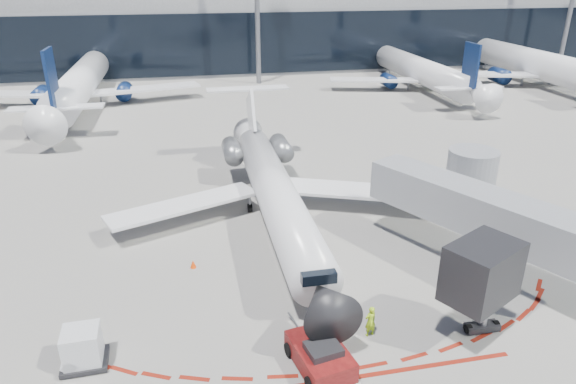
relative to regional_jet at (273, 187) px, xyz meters
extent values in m
plane|color=slate|center=(0.71, -3.78, -2.27)|extent=(260.00, 260.00, 0.00)
cube|color=silver|center=(0.71, -1.78, -2.26)|extent=(0.25, 40.00, 0.01)
cube|color=maroon|center=(0.71, -15.28, -2.26)|extent=(14.00, 0.25, 0.01)
cube|color=#979A9D|center=(0.71, 61.22, 2.73)|extent=(150.00, 24.00, 10.00)
cylinder|color=#979A9D|center=(0.71, 61.22, 7.73)|extent=(150.00, 24.00, 24.00)
cube|color=black|center=(0.71, 49.17, 2.73)|extent=(150.00, 0.20, 9.00)
cube|color=#94969C|center=(9.71, -8.28, 1.33)|extent=(8.22, 12.61, 2.30)
cube|color=black|center=(6.66, -14.02, 1.33)|extent=(3.86, 3.44, 2.60)
cylinder|color=slate|center=(7.46, -13.62, -1.07)|extent=(0.36, 0.36, 2.40)
cube|color=black|center=(7.46, -13.62, -2.05)|extent=(1.60, 0.60, 0.30)
cylinder|color=#94969C|center=(12.76, -2.54, 0.13)|extent=(3.20, 3.20, 4.80)
cylinder|color=black|center=(12.76, -2.54, -2.02)|extent=(4.00, 4.00, 0.50)
cylinder|color=white|center=(0.00, -1.12, -0.03)|extent=(2.57, 20.95, 2.57)
cone|color=black|center=(0.00, -12.92, -0.03)|extent=(2.57, 2.67, 2.57)
cone|color=white|center=(0.00, 11.07, -0.03)|extent=(2.57, 3.43, 2.57)
cube|color=black|center=(0.00, -11.40, 0.49)|extent=(1.62, 1.33, 0.52)
cube|color=white|center=(-5.90, 0.31, -0.89)|extent=(10.20, 6.05, 0.30)
cube|color=white|center=(5.90, 0.31, -0.89)|extent=(10.20, 6.05, 0.30)
cube|color=white|center=(0.00, 10.12, 2.25)|extent=(0.24, 4.47, 4.55)
cube|color=white|center=(0.00, 12.12, 3.97)|extent=(6.86, 1.52, 0.15)
cylinder|color=slate|center=(-1.95, 7.26, 0.21)|extent=(1.43, 3.24, 1.43)
cylinder|color=slate|center=(1.95, 7.26, 0.21)|extent=(1.43, 3.24, 1.43)
cylinder|color=black|center=(0.00, -9.88, -2.00)|extent=(0.21, 0.53, 0.53)
cylinder|color=black|center=(-1.43, 1.26, -1.96)|extent=(0.29, 0.61, 0.61)
cylinder|color=black|center=(1.43, 1.26, -1.96)|extent=(0.29, 0.61, 0.61)
cylinder|color=slate|center=(0.00, -9.88, -1.75)|extent=(0.17, 0.17, 1.05)
cube|color=#510B0C|center=(-0.55, -14.32, -1.73)|extent=(2.55, 3.48, 0.89)
cube|color=black|center=(-0.50, -14.62, -1.13)|extent=(1.59, 1.43, 0.35)
cylinder|color=slate|center=(-0.97, -12.19, -1.92)|extent=(0.59, 2.54, 0.10)
cylinder|color=black|center=(-1.27, -15.57, -1.95)|extent=(0.39, 0.67, 0.63)
cylinder|color=black|center=(0.58, -15.21, -1.95)|extent=(0.39, 0.67, 0.63)
cylinder|color=black|center=(-1.68, -13.44, -1.95)|extent=(0.39, 0.67, 0.63)
cylinder|color=black|center=(0.16, -13.08, -1.95)|extent=(0.39, 0.67, 0.63)
imported|color=#A0D716|center=(2.21, -12.84, -1.49)|extent=(0.64, 0.50, 1.56)
cube|color=black|center=(-10.34, -12.22, -2.10)|extent=(1.93, 1.66, 0.21)
cube|color=white|center=(-10.34, -12.22, -1.25)|extent=(1.55, 1.46, 1.50)
cylinder|color=black|center=(-11.08, -12.86, -2.18)|extent=(0.10, 0.19, 0.19)
cylinder|color=black|center=(-9.57, -12.81, -2.18)|extent=(0.10, 0.19, 0.19)
cylinder|color=black|center=(-11.12, -11.63, -2.18)|extent=(0.10, 0.19, 0.19)
cylinder|color=black|center=(-9.61, -11.59, -2.18)|extent=(0.10, 0.19, 0.19)
cone|color=#FF4305|center=(-5.56, -5.31, -2.03)|extent=(0.34, 0.34, 0.47)
camera|label=1|loc=(-5.31, -30.77, 13.29)|focal=32.00mm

